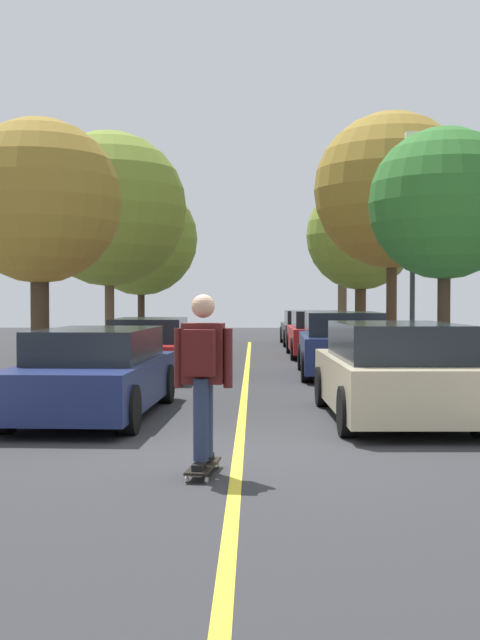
# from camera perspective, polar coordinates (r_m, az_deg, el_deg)

# --- Properties ---
(ground) EXTENTS (80.00, 80.00, 0.00)m
(ground) POSITION_cam_1_polar(r_m,az_deg,el_deg) (9.24, -0.12, -9.31)
(ground) COLOR #2D2D30
(center_line) EXTENTS (0.12, 39.20, 0.01)m
(center_line) POSITION_cam_1_polar(r_m,az_deg,el_deg) (13.19, 0.22, -6.04)
(center_line) COLOR gold
(center_line) RESTS_ON ground
(parked_car_left_nearest) EXTENTS (1.98, 4.65, 1.29)m
(parked_car_left_nearest) POSITION_cam_1_polar(r_m,az_deg,el_deg) (12.30, -9.96, -3.63)
(parked_car_left_nearest) COLOR navy
(parked_car_left_nearest) RESTS_ON ground
(parked_car_left_near) EXTENTS (1.89, 4.18, 1.30)m
(parked_car_left_near) POSITION_cam_1_polar(r_m,az_deg,el_deg) (18.38, -6.31, -1.91)
(parked_car_left_near) COLOR maroon
(parked_car_left_near) RESTS_ON ground
(parked_car_right_nearest) EXTENTS (1.97, 4.36, 1.39)m
(parked_car_right_nearest) POSITION_cam_1_polar(r_m,az_deg,el_deg) (11.89, 10.61, -3.56)
(parked_car_right_nearest) COLOR #BCAD89
(parked_car_right_nearest) RESTS_ON ground
(parked_car_right_near) EXTENTS (2.03, 4.34, 1.43)m
(parked_car_right_near) POSITION_cam_1_polar(r_m,az_deg,el_deg) (18.58, 7.11, -1.70)
(parked_car_right_near) COLOR navy
(parked_car_right_near) RESTS_ON ground
(parked_car_right_far) EXTENTS (1.92, 4.43, 1.37)m
(parked_car_right_far) POSITION_cam_1_polar(r_m,az_deg,el_deg) (24.67, 5.60, -0.96)
(parked_car_right_far) COLOR maroon
(parked_car_right_far) RESTS_ON ground
(parked_car_right_farthest) EXTENTS (1.91, 4.49, 1.29)m
(parked_car_right_farthest) POSITION_cam_1_polar(r_m,az_deg,el_deg) (30.99, 4.66, -0.55)
(parked_car_right_farthest) COLOR #38383D
(parked_car_right_farthest) RESTS_ON ground
(street_tree_left_nearest) EXTENTS (3.43, 3.43, 5.34)m
(street_tree_left_nearest) POSITION_cam_1_polar(r_m,az_deg,el_deg) (17.68, -13.76, 7.97)
(street_tree_left_nearest) COLOR #3D2D1E
(street_tree_left_nearest) RESTS_ON sidewalk_left
(street_tree_left_near) EXTENTS (4.76, 4.76, 6.74)m
(street_tree_left_near) POSITION_cam_1_polar(r_m,az_deg,el_deg) (25.76, -9.07, 7.61)
(street_tree_left_near) COLOR brown
(street_tree_left_near) RESTS_ON sidewalk_left
(street_tree_left_far) EXTENTS (4.45, 4.45, 6.18)m
(street_tree_left_far) POSITION_cam_1_polar(r_m,az_deg,el_deg) (32.71, -6.88, 5.60)
(street_tree_left_far) COLOR #3D2D1E
(street_tree_left_far) RESTS_ON sidewalk_left
(street_tree_right_nearest) EXTENTS (3.28, 3.28, 5.29)m
(street_tree_right_nearest) POSITION_cam_1_polar(r_m,az_deg,el_deg) (18.42, 14.01, 7.81)
(street_tree_right_nearest) COLOR #3D2D1E
(street_tree_right_nearest) RESTS_ON sidewalk_right
(street_tree_right_near) EXTENTS (4.66, 4.66, 7.15)m
(street_tree_right_near) POSITION_cam_1_polar(r_m,az_deg,el_deg) (25.16, 10.51, 8.81)
(street_tree_right_near) COLOR #4C3823
(street_tree_right_near) RESTS_ON sidewalk_right
(street_tree_right_far) EXTENTS (4.19, 4.19, 6.13)m
(street_tree_right_far) POSITION_cam_1_polar(r_m,az_deg,el_deg) (32.14, 8.37, 5.78)
(street_tree_right_far) COLOR #4C3823
(street_tree_right_far) RESTS_ON sidewalk_right
(street_tree_right_farthest) EXTENTS (3.27, 3.27, 5.96)m
(street_tree_right_farthest) POSITION_cam_1_polar(r_m,az_deg,el_deg) (38.64, 7.12, 5.45)
(street_tree_right_farthest) COLOR brown
(street_tree_right_farthest) RESTS_ON sidewalk_right
(fire_hydrant) EXTENTS (0.20, 0.20, 0.70)m
(fire_hydrant) POSITION_cam_1_polar(r_m,az_deg,el_deg) (15.86, -13.01, -3.06)
(fire_hydrant) COLOR #B2140F
(fire_hydrant) RESTS_ON sidewalk_left
(streetlamp) EXTENTS (0.36, 0.24, 5.50)m
(streetlamp) POSITION_cam_1_polar(r_m,az_deg,el_deg) (19.83, 11.89, 5.96)
(streetlamp) COLOR #38383D
(streetlamp) RESTS_ON sidewalk_right
(skateboard) EXTENTS (0.32, 0.86, 0.10)m
(skateboard) POSITION_cam_1_polar(r_m,az_deg,el_deg) (8.18, -2.56, -10.10)
(skateboard) COLOR black
(skateboard) RESTS_ON ground
(skateboarder) EXTENTS (0.59, 0.71, 1.67)m
(skateboarder) POSITION_cam_1_polar(r_m,az_deg,el_deg) (8.01, -2.62, -3.41)
(skateboarder) COLOR black
(skateboarder) RESTS_ON skateboard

